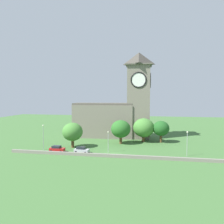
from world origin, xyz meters
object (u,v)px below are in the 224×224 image
(tree_by_tower, at_px, (73,132))
(streetlamp_west_end, at_px, (43,133))
(car_silver, at_px, (82,150))
(tree_riverside_east, at_px, (144,128))
(streetlamp_central, at_px, (187,140))
(church, at_px, (119,109))
(tree_riverside_west, at_px, (121,129))
(tree_churchyard, at_px, (161,128))
(streetlamp_west_mid, at_px, (108,138))
(car_red, at_px, (57,149))

(tree_by_tower, bearing_deg, streetlamp_west_end, -150.58)
(car_silver, relative_size, tree_riverside_east, 0.52)
(streetlamp_west_end, bearing_deg, streetlamp_central, 0.43)
(church, xyz_separation_m, tree_by_tower, (-11.79, -19.96, -6.18))
(tree_riverside_west, bearing_deg, streetlamp_central, -31.66)
(tree_by_tower, height_order, tree_churchyard, tree_by_tower)
(streetlamp_west_mid, relative_size, tree_riverside_east, 0.73)
(tree_riverside_east, distance_m, tree_riverside_west, 8.78)
(car_red, height_order, tree_riverside_east, tree_riverside_east)
(car_red, bearing_deg, streetlamp_west_mid, 7.37)
(streetlamp_west_mid, relative_size, streetlamp_central, 0.90)
(streetlamp_west_mid, bearing_deg, tree_riverside_west, 80.70)
(tree_riverside_east, bearing_deg, streetlamp_west_mid, -119.54)
(streetlamp_west_mid, distance_m, tree_riverside_west, 12.17)
(car_silver, relative_size, tree_riverside_west, 0.54)
(streetlamp_central, bearing_deg, tree_by_tower, 173.26)
(streetlamp_west_mid, xyz_separation_m, tree_churchyard, (15.37, 16.38, 0.77))
(streetlamp_central, relative_size, tree_riverside_west, 0.84)
(streetlamp_west_end, distance_m, tree_riverside_west, 24.92)
(church, xyz_separation_m, tree_riverside_west, (2.25, -11.87, -6.12))
(streetlamp_west_end, height_order, streetlamp_west_mid, streetlamp_west_end)
(car_silver, xyz_separation_m, streetlamp_central, (28.87, 1.72, 3.61))
(streetlamp_central, bearing_deg, streetlamp_west_end, -179.57)
(streetlamp_central, height_order, tree_riverside_west, tree_riverside_west)
(tree_riverside_east, xyz_separation_m, tree_churchyard, (5.95, -0.24, -0.04))
(tree_churchyard, bearing_deg, car_red, -148.71)
(car_red, height_order, tree_churchyard, tree_churchyard)
(tree_by_tower, bearing_deg, tree_riverside_west, 29.96)
(streetlamp_west_mid, xyz_separation_m, tree_riverside_west, (1.96, 11.98, 0.88))
(tree_riverside_east, height_order, tree_churchyard, tree_riverside_east)
(car_red, bearing_deg, streetlamp_central, 2.87)
(church, relative_size, car_silver, 7.50)
(streetlamp_west_end, xyz_separation_m, tree_riverside_west, (21.63, 12.37, 0.02))
(streetlamp_west_mid, distance_m, tree_churchyard, 22.47)
(church, height_order, streetlamp_central, church)
(church, bearing_deg, tree_riverside_east, -36.68)
(car_silver, height_order, streetlamp_central, streetlamp_central)
(church, bearing_deg, car_red, -119.25)
(streetlamp_west_end, bearing_deg, tree_churchyard, 25.58)
(streetlamp_central, bearing_deg, church, 132.35)
(streetlamp_west_end, bearing_deg, tree_riverside_west, 29.77)
(tree_by_tower, xyz_separation_m, tree_churchyard, (27.45, 12.49, -0.05))
(streetlamp_central, bearing_deg, streetlamp_west_mid, 179.77)
(church, relative_size, streetlamp_central, 4.84)
(streetlamp_central, bearing_deg, tree_riverside_west, 148.34)
(church, distance_m, tree_riverside_west, 13.54)
(car_red, bearing_deg, tree_riverside_west, 39.79)
(car_silver, relative_size, streetlamp_west_mid, 0.71)
(streetlamp_west_end, bearing_deg, car_red, -16.92)
(streetlamp_west_end, distance_m, tree_by_tower, 8.71)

